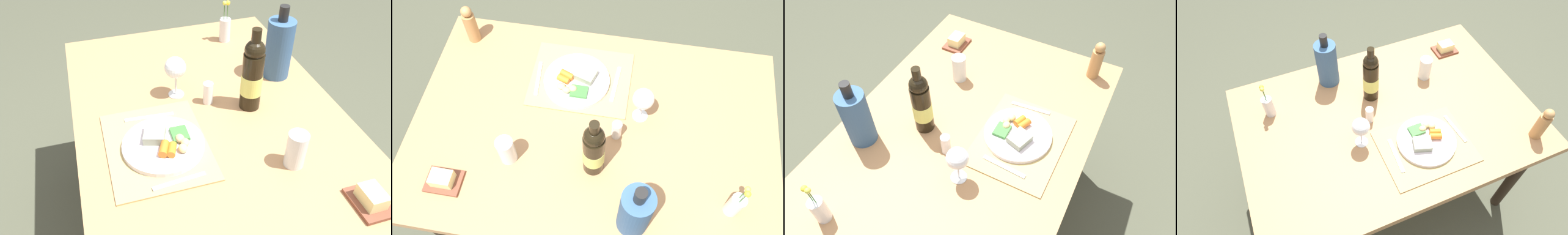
# 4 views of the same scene
# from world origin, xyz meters

# --- Properties ---
(ground_plane) EXTENTS (8.00, 8.00, 0.00)m
(ground_plane) POSITION_xyz_m (0.00, 0.00, 0.00)
(ground_plane) COLOR #4A4D3C
(dining_table) EXTENTS (1.44, 0.97, 0.77)m
(dining_table) POSITION_xyz_m (0.00, 0.00, 0.69)
(dining_table) COLOR tan
(dining_table) RESTS_ON ground_plane
(placemat) EXTENTS (0.42, 0.33, 0.01)m
(placemat) POSITION_xyz_m (0.09, -0.22, 0.77)
(placemat) COLOR tan
(placemat) RESTS_ON dining_table
(dinner_plate) EXTENTS (0.28, 0.28, 0.05)m
(dinner_plate) POSITION_xyz_m (0.10, -0.20, 0.79)
(dinner_plate) COLOR silver
(dinner_plate) RESTS_ON placemat
(fork) EXTENTS (0.03, 0.18, 0.00)m
(fork) POSITION_xyz_m (-0.06, -0.22, 0.78)
(fork) COLOR silver
(fork) RESTS_ON placemat
(knife) EXTENTS (0.03, 0.17, 0.00)m
(knife) POSITION_xyz_m (0.27, -0.19, 0.78)
(knife) COLOR silver
(knife) RESTS_ON placemat
(wine_glass) EXTENTS (0.08, 0.08, 0.17)m
(wine_glass) POSITION_xyz_m (-0.17, -0.09, 0.89)
(wine_glass) COLOR white
(wine_glass) RESTS_ON dining_table
(flower_vase) EXTENTS (0.05, 0.05, 0.20)m
(flower_vase) POSITION_xyz_m (-0.53, 0.24, 0.83)
(flower_vase) COLOR silver
(flower_vase) RESTS_ON dining_table
(salt_shaker) EXTENTS (0.04, 0.04, 0.09)m
(salt_shaker) POSITION_xyz_m (-0.09, 0.02, 0.81)
(salt_shaker) COLOR white
(salt_shaker) RESTS_ON dining_table
(butter_dish) EXTENTS (0.13, 0.10, 0.06)m
(butter_dish) POSITION_xyz_m (0.50, 0.31, 0.79)
(butter_dish) COLOR brown
(butter_dish) RESTS_ON dining_table
(cooler_bottle) EXTENTS (0.11, 0.11, 0.30)m
(cooler_bottle) POSITION_xyz_m (-0.19, 0.35, 0.90)
(cooler_bottle) COLOR #355986
(cooler_bottle) RESTS_ON dining_table
(water_tumbler) EXTENTS (0.06, 0.06, 0.12)m
(water_tumbler) POSITION_xyz_m (0.29, 0.18, 0.82)
(water_tumbler) COLOR silver
(water_tumbler) RESTS_ON dining_table
(pepper_mill) EXTENTS (0.05, 0.05, 0.19)m
(pepper_mill) POSITION_xyz_m (0.60, -0.37, 0.86)
(pepper_mill) COLOR #B2814D
(pepper_mill) RESTS_ON dining_table
(wine_bottle) EXTENTS (0.08, 0.08, 0.32)m
(wine_bottle) POSITION_xyz_m (-0.03, 0.16, 0.91)
(wine_bottle) COLOR black
(wine_bottle) RESTS_ON dining_table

